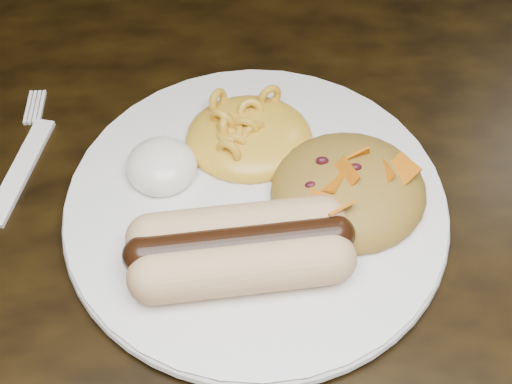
{
  "coord_description": "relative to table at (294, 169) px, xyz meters",
  "views": [
    {
      "loc": [
        -0.05,
        -0.41,
        1.16
      ],
      "look_at": [
        -0.04,
        -0.12,
        0.77
      ],
      "focal_mm": 50.0,
      "sensor_mm": 36.0,
      "label": 1
    }
  ],
  "objects": [
    {
      "name": "table",
      "position": [
        0.0,
        0.0,
        0.0
      ],
      "size": [
        1.6,
        0.9,
        0.75
      ],
      "color": "black",
      "rests_on": "floor"
    },
    {
      "name": "plate",
      "position": [
        -0.04,
        -0.12,
        0.1
      ],
      "size": [
        0.29,
        0.29,
        0.01
      ],
      "primitive_type": "cylinder",
      "rotation": [
        0.0,
        0.0,
        -0.12
      ],
      "color": "white",
      "rests_on": "table"
    },
    {
      "name": "hotdog",
      "position": [
        -0.05,
        -0.16,
        0.12
      ],
      "size": [
        0.12,
        0.08,
        0.03
      ],
      "rotation": [
        0.0,
        0.0,
        0.1
      ],
      "color": "#D0B578",
      "rests_on": "plate"
    },
    {
      "name": "mac_and_cheese",
      "position": [
        -0.04,
        -0.06,
        0.12
      ],
      "size": [
        0.1,
        0.09,
        0.04
      ],
      "primitive_type": "ellipsoid",
      "rotation": [
        0.0,
        0.0,
        0.08
      ],
      "color": "gold",
      "rests_on": "plate"
    },
    {
      "name": "sour_cream",
      "position": [
        -0.1,
        -0.09,
        0.12
      ],
      "size": [
        0.06,
        0.06,
        0.03
      ],
      "primitive_type": "ellipsoid",
      "rotation": [
        0.0,
        0.0,
        -0.33
      ],
      "color": "white",
      "rests_on": "plate"
    },
    {
      "name": "taco_salad",
      "position": [
        0.03,
        -0.11,
        0.12
      ],
      "size": [
        0.11,
        0.1,
        0.05
      ],
      "rotation": [
        0.0,
        0.0,
        0.23
      ],
      "color": "#CE6825",
      "rests_on": "plate"
    },
    {
      "name": "fork",
      "position": [
        -0.21,
        -0.07,
        0.09
      ],
      "size": [
        0.05,
        0.14,
        0.0
      ],
      "primitive_type": "cube",
      "rotation": [
        0.0,
        0.0,
        -0.23
      ],
      "color": "white",
      "rests_on": "table"
    }
  ]
}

